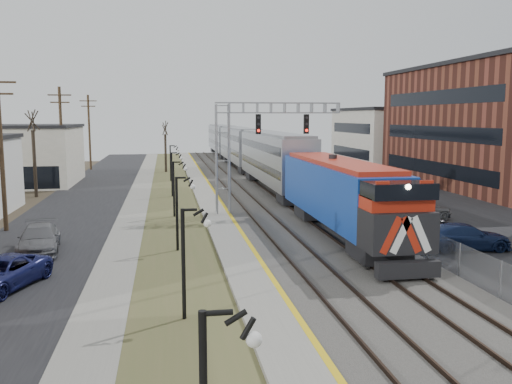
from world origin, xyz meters
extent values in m
cube|color=black|center=(-11.50, 35.00, 0.02)|extent=(7.00, 120.00, 0.04)
cube|color=gray|center=(-7.00, 35.00, 0.04)|extent=(2.00, 120.00, 0.08)
cube|color=#4E532C|center=(-4.00, 35.00, 0.03)|extent=(4.00, 120.00, 0.06)
cube|color=gray|center=(-1.00, 35.00, 0.12)|extent=(2.00, 120.00, 0.24)
cube|color=#595651|center=(4.00, 35.00, 0.10)|extent=(8.00, 120.00, 0.20)
cube|color=black|center=(16.00, 35.00, 0.02)|extent=(16.00, 120.00, 0.04)
cube|color=gold|center=(-0.12, 35.00, 0.24)|extent=(0.24, 120.00, 0.01)
cube|color=#2D2119|center=(1.25, 35.00, 0.28)|extent=(0.08, 120.00, 0.15)
cube|color=#2D2119|center=(2.75, 35.00, 0.28)|extent=(0.08, 120.00, 0.15)
cube|color=#2D2119|center=(4.75, 35.00, 0.28)|extent=(0.08, 120.00, 0.15)
cube|color=#2D2119|center=(6.25, 35.00, 0.28)|extent=(0.08, 120.00, 0.15)
cube|color=#143FA9|center=(5.50, 19.14, 2.47)|extent=(3.00, 17.00, 4.25)
cube|color=black|center=(5.50, 10.44, 0.70)|extent=(2.80, 0.50, 0.70)
cube|color=#9EA2A8|center=(5.50, 39.44, 3.01)|extent=(3.00, 22.00, 5.33)
cube|color=#9EA2A8|center=(5.50, 62.24, 3.01)|extent=(3.00, 22.00, 5.33)
cube|color=#9EA2A8|center=(5.50, 85.04, 3.01)|extent=(3.00, 22.00, 5.33)
cube|color=gray|center=(-0.50, 28.00, 4.00)|extent=(1.00, 1.00, 8.00)
cube|color=gray|center=(3.50, 28.00, 7.75)|extent=(9.00, 0.80, 0.80)
cube|color=black|center=(2.00, 27.55, 6.60)|extent=(0.35, 0.25, 1.40)
cube|color=black|center=(5.50, 27.55, 6.60)|extent=(0.35, 0.25, 1.40)
cylinder|color=black|center=(-4.00, 8.00, 2.00)|extent=(0.14, 0.14, 4.00)
cylinder|color=black|center=(-4.00, 18.00, 2.00)|extent=(0.14, 0.14, 4.00)
cylinder|color=black|center=(-4.00, 28.00, 2.00)|extent=(0.14, 0.14, 4.00)
cylinder|color=black|center=(-4.00, 38.00, 2.00)|extent=(0.14, 0.14, 4.00)
cylinder|color=black|center=(-4.00, 50.00, 2.00)|extent=(0.14, 0.14, 4.00)
cylinder|color=#4C3823|center=(-14.50, 25.00, 5.00)|extent=(0.28, 0.28, 10.00)
cylinder|color=#4C3823|center=(-14.50, 45.00, 5.00)|extent=(0.28, 0.28, 10.00)
cylinder|color=#4C3823|center=(-14.50, 65.00, 5.00)|extent=(0.28, 0.28, 10.00)
cube|color=gray|center=(8.20, 35.00, 0.80)|extent=(0.04, 120.00, 1.60)
cube|color=beige|center=(-21.00, 50.00, 3.00)|extent=(14.00, 12.00, 6.00)
cube|color=brown|center=(30.00, 40.00, 6.00)|extent=(16.00, 26.00, 12.00)
cube|color=beige|center=(30.00, 65.00, 4.00)|extent=(16.00, 18.00, 8.00)
cylinder|color=#382D23|center=(-16.00, 40.00, 2.97)|extent=(0.30, 0.30, 5.95)
cylinder|color=#382D23|center=(-4.50, 60.00, 2.45)|extent=(0.30, 0.30, 4.90)
imported|color=black|center=(10.60, 20.50, 0.64)|extent=(4.69, 2.35, 1.27)
imported|color=#15244C|center=(11.22, 15.69, 0.70)|extent=(4.99, 2.38, 1.40)
imported|color=slate|center=(12.58, 23.88, 0.78)|extent=(4.85, 2.68, 1.56)
imported|color=#0A361F|center=(11.11, 39.54, 0.79)|extent=(5.05, 3.43, 1.57)
imported|color=navy|center=(-11.36, 12.67, 0.66)|extent=(3.74, 5.24, 1.33)
imported|color=slate|center=(-11.19, 18.88, 0.71)|extent=(2.64, 5.13, 1.42)
camera|label=1|loc=(-4.53, -10.46, 7.12)|focal=38.00mm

